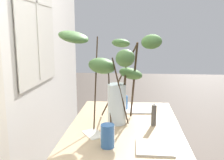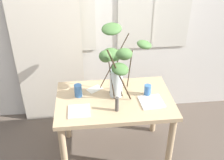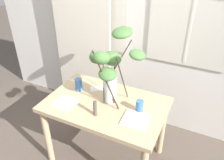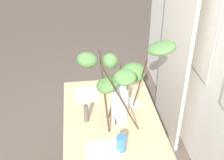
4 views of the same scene
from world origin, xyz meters
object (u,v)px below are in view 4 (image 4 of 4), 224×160
Objects in this scene: plate_square_left at (87,94)px; plate_square_right at (103,152)px; pillar_candle at (86,114)px; dining_table at (112,129)px; vase_with_branches at (124,80)px; drinking_glass_blue_left at (116,86)px; drinking_glass_blue_right at (121,143)px.

plate_square_right is at bearing 5.85° from plate_square_left.
plate_square_right is 1.40× the size of pillar_candle.
vase_with_branches is at bearing 71.12° from dining_table.
pillar_candle is at bearing -37.80° from drinking_glass_blue_left.
plate_square_left is 0.72m from plate_square_right.
drinking_glass_blue_left is (-0.36, 0.09, 0.18)m from dining_table.
vase_with_branches reaches higher than drinking_glass_blue_left.
plate_square_left is (-0.36, -0.18, 0.12)m from dining_table.
vase_with_branches is 5.45× the size of drinking_glass_blue_left.
pillar_candle is at bearing -146.47° from drinking_glass_blue_right.
dining_table is at bearing 26.59° from plate_square_left.
plate_square_left reaches higher than dining_table.
drinking_glass_blue_right is (0.71, -0.06, -0.01)m from drinking_glass_blue_left.
pillar_candle is (0.36, -0.02, 0.07)m from plate_square_left.
plate_square_right is (0.72, -0.19, -0.06)m from drinking_glass_blue_left.
drinking_glass_blue_right is at bearing -10.84° from vase_with_branches.
plate_square_right is at bearing 14.95° from pillar_candle.
vase_with_branches is at bearing 34.32° from plate_square_left.
drinking_glass_blue_right is (0.34, 0.02, 0.17)m from dining_table.
drinking_glass_blue_left is at bearing 179.98° from vase_with_branches.
vase_with_branches is 0.42m from pillar_candle.
drinking_glass_blue_left is 0.75m from plate_square_right.
pillar_candle is (-0.34, -0.22, 0.02)m from drinking_glass_blue_right.
vase_with_branches is at bearing 169.16° from drinking_glass_blue_right.
drinking_glass_blue_left is at bearing 165.16° from plate_square_right.
vase_with_branches is (0.03, 0.08, 0.49)m from dining_table.
pillar_candle is (0.00, -0.20, 0.19)m from dining_table.
drinking_glass_blue_right is 0.73× the size of pillar_candle.
dining_table is at bearing 91.39° from pillar_candle.
dining_table is 9.93× the size of drinking_glass_blue_right.
plate_square_right is at bearing -16.47° from dining_table.
dining_table is at bearing -108.88° from vase_with_branches.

